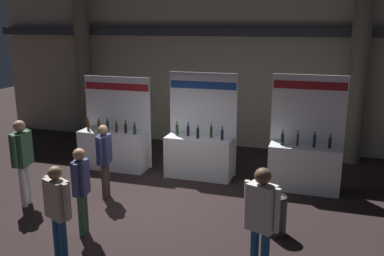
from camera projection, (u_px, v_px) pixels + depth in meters
The scene contains 11 objects.
ground_plane at pixel (151, 206), 8.77m from camera, with size 29.04×29.04×0.00m, color black.
hall_colonnade at pixel (213, 44), 12.56m from camera, with size 14.52×1.01×6.25m.
exhibitor_booth_0 at pixel (114, 146), 10.94m from camera, with size 1.84×0.66×2.36m.
exhibitor_booth_1 at pixel (199, 152), 10.32m from camera, with size 1.70×0.66×2.53m.
exhibitor_booth_2 at pixel (304, 162), 9.51m from camera, with size 1.64×0.66×2.58m.
trash_bin at pixel (276, 215), 7.53m from camera, with size 0.37×0.37×0.72m.
visitor_0 at pixel (22, 154), 8.56m from camera, with size 0.34×0.60×1.81m.
visitor_1 at pixel (104, 155), 8.97m from camera, with size 0.29×0.52×1.62m.
visitor_2 at pixel (58, 206), 6.48m from camera, with size 0.54×0.37×1.60m.
visitor_3 at pixel (81, 186), 7.36m from camera, with size 0.28×0.47×1.61m.
visitor_4 at pixel (261, 216), 5.91m from camera, with size 0.53×0.37×1.77m.
Camera 1 is at (3.24, -7.50, 3.68)m, focal length 39.55 mm.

